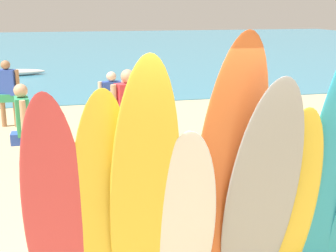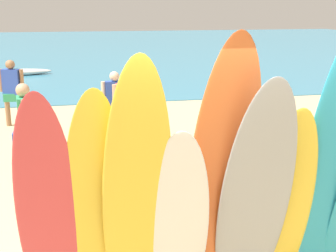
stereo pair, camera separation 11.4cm
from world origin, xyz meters
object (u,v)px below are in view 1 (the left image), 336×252
object	(u,v)px
surfboard_yellow_6	(286,216)
beach_chair_red	(331,152)
surfboard_yellow_1	(103,224)
beachgoer_midbeach	(8,89)
surfboard_white_3	(182,237)
surfboard_rack	(219,245)
beachgoer_strolling	(128,112)
beachgoer_by_water	(23,125)
surfboard_red_0	(57,229)
surfboard_teal_7	(329,181)
surfboard_orange_4	(226,193)
beachgoer_near_rack	(112,102)
surfboard_yellow_2	(144,213)
surfboard_grey_5	(259,210)

from	to	relation	value
surfboard_yellow_6	beach_chair_red	world-z (taller)	surfboard_yellow_6
surfboard_yellow_1	beachgoer_midbeach	distance (m)	7.96
surfboard_yellow_1	surfboard_white_3	size ratio (longest dim) A/B	1.15
surfboard_yellow_1	surfboard_yellow_6	bearing A→B (deg)	-0.46
surfboard_rack	beachgoer_strolling	size ratio (longest dim) A/B	1.92
beachgoer_by_water	beachgoer_strolling	size ratio (longest dim) A/B	0.92
surfboard_red_0	beachgoer_midbeach	xyz separation A→B (m)	(-1.20, 7.80, -0.22)
surfboard_teal_7	beachgoer_strolling	bearing A→B (deg)	108.41
beach_chair_red	beachgoer_by_water	bearing A→B (deg)	149.26
surfboard_red_0	surfboard_teal_7	size ratio (longest dim) A/B	0.84
surfboard_yellow_1	surfboard_orange_4	xyz separation A→B (m)	(0.99, -0.03, 0.19)
surfboard_rack	beachgoer_near_rack	bearing A→B (deg)	94.33
surfboard_rack	surfboard_orange_4	distance (m)	0.92
surfboard_rack	beachgoer_near_rack	distance (m)	5.61
surfboard_red_0	beachgoer_near_rack	distance (m)	6.15
surfboard_yellow_2	surfboard_orange_4	world-z (taller)	surfboard_orange_4
surfboard_orange_4	surfboard_yellow_2	bearing A→B (deg)	-172.72
surfboard_orange_4	surfboard_teal_7	size ratio (longest dim) A/B	0.98
beachgoer_by_water	beachgoer_strolling	xyz separation A→B (m)	(1.74, 0.28, 0.08)
surfboard_yellow_1	beachgoer_strolling	xyz separation A→B (m)	(0.82, 4.44, -0.13)
surfboard_yellow_2	surfboard_yellow_1	bearing A→B (deg)	161.38
surfboard_rack	surfboard_white_3	xyz separation A→B (m)	(-0.50, -0.53, 0.42)
surfboard_yellow_2	beachgoer_strolling	size ratio (longest dim) A/B	1.50
surfboard_yellow_6	surfboard_teal_7	world-z (taller)	surfboard_teal_7
surfboard_teal_7	surfboard_white_3	bearing A→B (deg)	-175.37
surfboard_white_3	beachgoer_strolling	distance (m)	4.50
surfboard_yellow_2	surfboard_grey_5	distance (m)	0.95
surfboard_red_0	surfboard_white_3	size ratio (longest dim) A/B	1.14
surfboard_yellow_1	surfboard_teal_7	size ratio (longest dim) A/B	0.84
surfboard_yellow_1	surfboard_red_0	bearing A→B (deg)	177.25
surfboard_teal_7	surfboard_yellow_1	bearing A→B (deg)	-176.88
surfboard_white_3	beachgoer_by_water	world-z (taller)	surfboard_white_3
surfboard_white_3	beachgoer_midbeach	size ratio (longest dim) A/B	1.29
beachgoer_midbeach	beach_chair_red	xyz separation A→B (m)	(5.57, -4.62, -0.48)
surfboard_orange_4	beachgoer_near_rack	world-z (taller)	surfboard_orange_4
surfboard_red_0	surfboard_grey_5	distance (m)	1.60
beachgoer_near_rack	surfboard_teal_7	bearing A→B (deg)	99.01
surfboard_rack	surfboard_white_3	world-z (taller)	surfboard_white_3
surfboard_yellow_2	beachgoer_by_water	bearing A→B (deg)	108.34
surfboard_white_3	beach_chair_red	distance (m)	4.74
surfboard_rack	surfboard_grey_5	bearing A→B (deg)	-77.43
surfboard_orange_4	beachgoer_strolling	bearing A→B (deg)	92.04
surfboard_yellow_2	surfboard_teal_7	bearing A→B (deg)	4.31
surfboard_white_3	beachgoer_strolling	xyz separation A→B (m)	(0.20, 4.49, 0.02)
beachgoer_by_water	beachgoer_near_rack	distance (m)	2.50
surfboard_grey_5	beachgoer_near_rack	distance (m)	6.19
beachgoer_by_water	beach_chair_red	bearing A→B (deg)	71.21
beachgoer_by_water	beachgoer_near_rack	xyz separation A→B (m)	(1.62, 1.90, -0.07)
surfboard_teal_7	beach_chair_red	world-z (taller)	surfboard_teal_7
surfboard_red_0	surfboard_yellow_1	distance (m)	0.35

